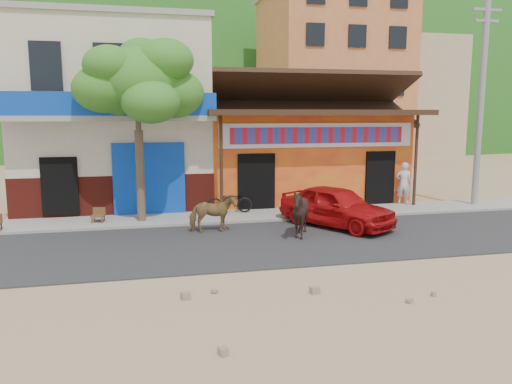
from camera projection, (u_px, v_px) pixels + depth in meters
ground at (336, 266)px, 12.13m from camera, size 120.00×120.00×0.00m
road at (304, 240)px, 14.53m from camera, size 60.00×5.00×0.04m
sidewalk at (273, 215)px, 17.90m from camera, size 60.00×2.00×0.12m
dance_club at (294, 156)px, 21.91m from camera, size 8.00×6.00×3.60m
cafe_building at (116, 118)px, 20.01m from camera, size 7.00×6.00×7.00m
apartment_front at (330, 81)px, 36.28m from camera, size 9.00×9.00×12.00m
apartment_rear at (401, 98)px, 44.18m from camera, size 8.00×8.00×10.00m
hillside at (169, 59)px, 77.68m from camera, size 100.00×40.00×24.00m
tree at (139, 130)px, 16.22m from camera, size 3.00×3.00×6.00m
utility_pole at (481, 101)px, 19.06m from camera, size 0.24×0.24×8.00m
cow_tan at (213, 213)px, 15.31m from camera, size 1.41×0.65×1.18m
cow_dark at (300, 213)px, 14.64m from camera, size 1.70×1.63×1.47m
red_car at (336, 206)px, 16.07m from camera, size 3.39×4.14×1.33m
scooter at (230, 201)px, 17.94m from camera, size 1.68×0.78×0.85m
pedestrian at (404, 183)px, 19.63m from camera, size 0.72×0.62×1.66m
cafe_chair_right at (98, 209)px, 16.37m from camera, size 0.47×0.47×0.87m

